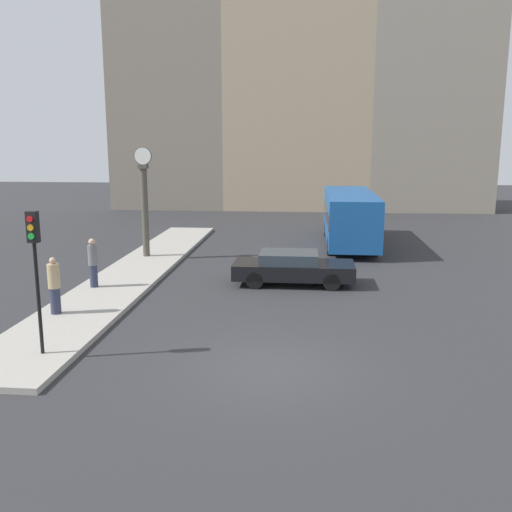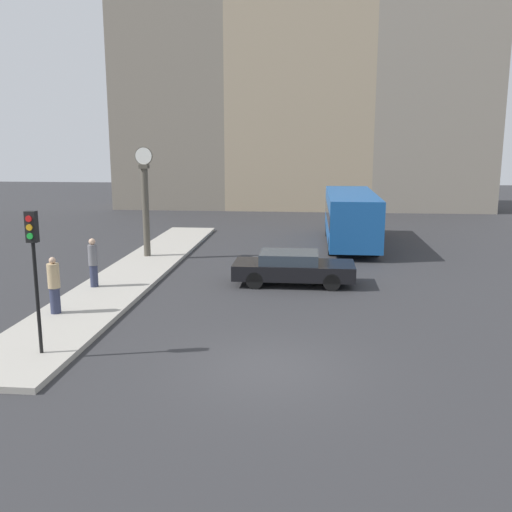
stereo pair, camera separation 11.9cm
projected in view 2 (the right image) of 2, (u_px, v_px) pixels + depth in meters
The scene contains 9 objects.
ground_plane at pixel (268, 368), 13.80m from camera, with size 120.00×120.00×0.00m, color #2D2D30.
sidewalk_corner at pixel (137, 271), 23.67m from camera, with size 2.65×23.06×0.16m, color #A39E93.
building_row at pixel (293, 88), 44.40m from camera, with size 29.49×5.00×19.98m.
sedan_car at pixel (293, 267), 21.69m from camera, with size 4.57×1.87×1.25m.
bus_distant at pixel (351, 215), 29.66m from camera, with size 2.44×8.99×2.74m.
traffic_light_near at pixel (34, 252), 13.83m from camera, with size 0.26×0.24×3.59m.
street_clock at pixel (145, 203), 25.92m from camera, with size 0.81×0.40×4.97m.
pedestrian_tan_coat at pixel (54, 285), 17.47m from camera, with size 0.37×0.37×1.77m.
pedestrian_grey_jacket at pixel (93, 262), 20.66m from camera, with size 0.33×0.33×1.79m.
Camera 2 is at (0.99, -12.95, 5.40)m, focal length 40.00 mm.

